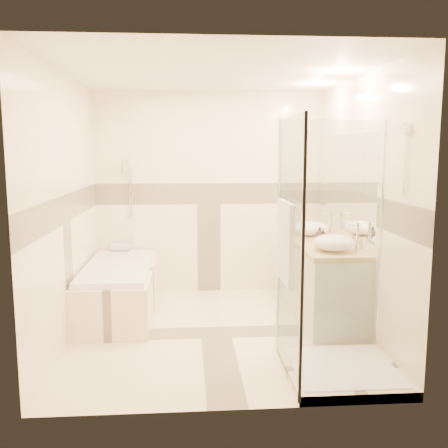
{
  "coord_description": "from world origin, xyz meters",
  "views": [
    {
      "loc": [
        -0.27,
        -4.73,
        1.79
      ],
      "look_at": [
        0.1,
        0.25,
        1.05
      ],
      "focal_mm": 40.0,
      "sensor_mm": 36.0,
      "label": 1
    }
  ],
  "objects": [
    {
      "name": "faucet_near",
      "position": [
        1.32,
        0.68,
        1.0
      ],
      "size": [
        0.11,
        0.03,
        0.26
      ],
      "color": "silver",
      "rests_on": "vanity"
    },
    {
      "name": "shower_enclosure",
      "position": [
        0.83,
        -0.97,
        0.51
      ],
      "size": [
        0.96,
        0.93,
        2.04
      ],
      "color": "#F4E2C3",
      "rests_on": "ground"
    },
    {
      "name": "bathtub",
      "position": [
        -1.02,
        0.65,
        0.31
      ],
      "size": [
        0.75,
        1.7,
        0.56
      ],
      "color": "#F4E2C3",
      "rests_on": "ground"
    },
    {
      "name": "faucet_far",
      "position": [
        1.32,
        -0.2,
        1.0
      ],
      "size": [
        0.11,
        0.03,
        0.26
      ],
      "color": "silver",
      "rests_on": "vanity"
    },
    {
      "name": "amenity_bottle_b",
      "position": [
        1.1,
        0.31,
        0.92
      ],
      "size": [
        0.12,
        0.12,
        0.15
      ],
      "primitive_type": "imported",
      "rotation": [
        0.0,
        0.0,
        -0.02
      ],
      "color": "black",
      "rests_on": "vanity"
    },
    {
      "name": "room",
      "position": [
        0.06,
        0.01,
        1.26
      ],
      "size": [
        2.82,
        3.02,
        2.52
      ],
      "color": "beige",
      "rests_on": "ground"
    },
    {
      "name": "rolled_towel",
      "position": [
        -1.1,
        1.38,
        0.61
      ],
      "size": [
        0.22,
        0.1,
        0.1
      ],
      "primitive_type": "cylinder",
      "rotation": [
        0.0,
        1.57,
        0.0
      ],
      "color": "silver",
      "rests_on": "bathtub"
    },
    {
      "name": "vanity",
      "position": [
        1.12,
        0.3,
        0.43
      ],
      "size": [
        0.58,
        1.62,
        0.85
      ],
      "color": "white",
      "rests_on": "ground"
    },
    {
      "name": "folded_towels",
      "position": [
        1.1,
        1.02,
        0.89
      ],
      "size": [
        0.2,
        0.3,
        0.09
      ],
      "primitive_type": "cube",
      "rotation": [
        0.0,
        0.0,
        0.14
      ],
      "color": "silver",
      "rests_on": "vanity"
    },
    {
      "name": "amenity_bottle_a",
      "position": [
        1.1,
        0.18,
        0.93
      ],
      "size": [
        0.09,
        0.09,
        0.15
      ],
      "primitive_type": "imported",
      "rotation": [
        0.0,
        0.0,
        -0.35
      ],
      "color": "black",
      "rests_on": "vanity"
    },
    {
      "name": "vessel_sink_far",
      "position": [
        1.1,
        -0.2,
        0.93
      ],
      "size": [
        0.39,
        0.39,
        0.16
      ],
      "primitive_type": "ellipsoid",
      "color": "white",
      "rests_on": "vanity"
    },
    {
      "name": "vessel_sink_near",
      "position": [
        1.1,
        0.68,
        0.93
      ],
      "size": [
        0.4,
        0.4,
        0.16
      ],
      "primitive_type": "ellipsoid",
      "color": "white",
      "rests_on": "vanity"
    }
  ]
}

